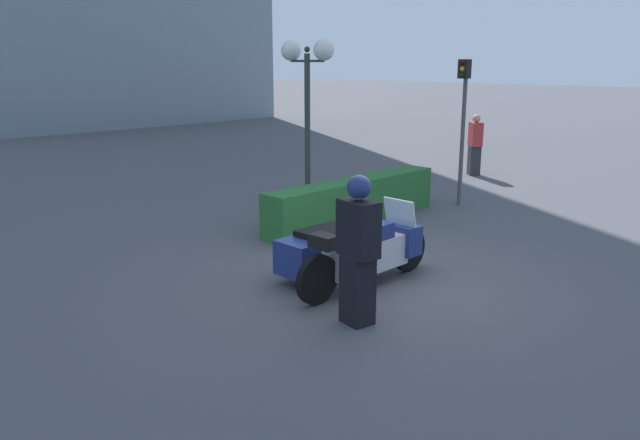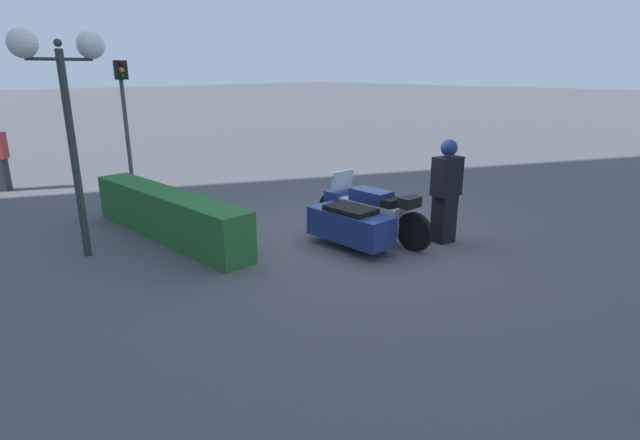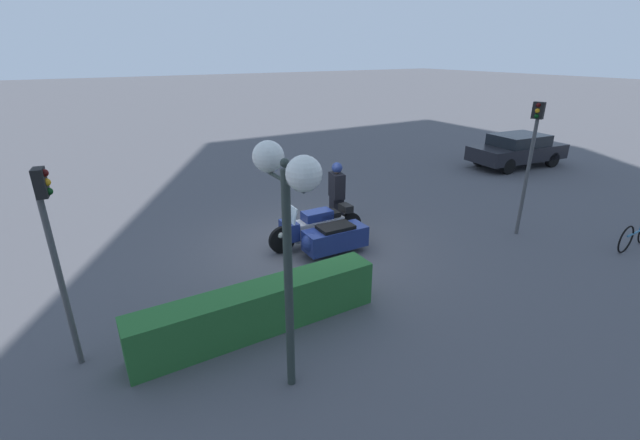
% 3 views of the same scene
% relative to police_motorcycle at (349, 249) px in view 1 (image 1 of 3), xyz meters
% --- Properties ---
extents(ground_plane, '(160.00, 160.00, 0.00)m').
position_rel_police_motorcycle_xyz_m(ground_plane, '(0.19, -0.30, -0.47)').
color(ground_plane, '#4C4C51').
extents(police_motorcycle, '(2.63, 1.33, 1.17)m').
position_rel_police_motorcycle_xyz_m(police_motorcycle, '(0.00, 0.00, 0.00)').
color(police_motorcycle, black).
rests_on(police_motorcycle, ground).
extents(officer_rider, '(0.39, 0.55, 1.84)m').
position_rel_police_motorcycle_xyz_m(officer_rider, '(-1.11, -1.12, 0.50)').
color(officer_rider, black).
rests_on(officer_rider, ground).
extents(hedge_bush_curbside, '(4.42, 0.62, 0.86)m').
position_rel_police_motorcycle_xyz_m(hedge_bush_curbside, '(2.65, 2.21, -0.04)').
color(hedge_bush_curbside, '#28662D').
rests_on(hedge_bush_curbside, ground).
extents(twin_lamp_post, '(0.42, 1.38, 3.56)m').
position_rel_police_motorcycle_xyz_m(twin_lamp_post, '(2.77, 3.65, 2.47)').
color(twin_lamp_post, '#2D3833').
rests_on(twin_lamp_post, ground).
extents(traffic_light_near, '(0.22, 0.28, 3.17)m').
position_rel_police_motorcycle_xyz_m(traffic_light_near, '(5.41, 1.53, 1.63)').
color(traffic_light_near, '#4C4C4C').
rests_on(traffic_light_near, ground).
extents(pedestrian_bystander, '(0.54, 0.55, 1.71)m').
position_rel_police_motorcycle_xyz_m(pedestrian_bystander, '(9.06, 3.30, 0.38)').
color(pedestrian_bystander, '#2D2D33').
rests_on(pedestrian_bystander, ground).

